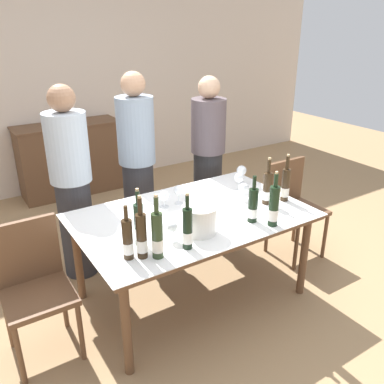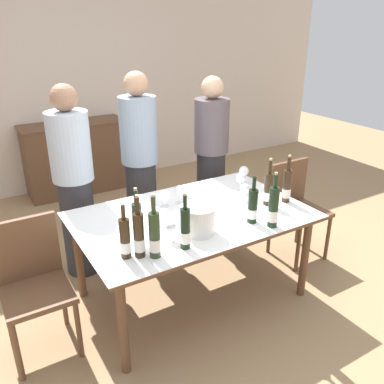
% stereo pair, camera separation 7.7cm
% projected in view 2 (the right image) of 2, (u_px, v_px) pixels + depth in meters
% --- Properties ---
extents(ground_plane, '(12.00, 12.00, 0.00)m').
position_uv_depth(ground_plane, '(192.00, 294.00, 3.29)').
color(ground_plane, '#A37F56').
extents(back_wall, '(8.00, 0.10, 2.80)m').
position_uv_depth(back_wall, '(71.00, 77.00, 5.04)').
color(back_wall, beige).
rests_on(back_wall, ground_plane).
extents(sideboard_cabinet, '(1.26, 0.46, 0.89)m').
position_uv_depth(sideboard_cabinet, '(76.00, 158.00, 5.12)').
color(sideboard_cabinet, brown).
rests_on(sideboard_cabinet, ground_plane).
extents(dining_table, '(1.70, 1.09, 0.72)m').
position_uv_depth(dining_table, '(192.00, 222.00, 3.03)').
color(dining_table, brown).
rests_on(dining_table, ground_plane).
extents(ice_bucket, '(0.24, 0.24, 0.20)m').
position_uv_depth(ice_bucket, '(199.00, 219.00, 2.71)').
color(ice_bucket, white).
rests_on(ice_bucket, dining_table).
extents(wine_bottle_0, '(0.07, 0.07, 0.41)m').
position_uv_depth(wine_bottle_0, '(139.00, 236.00, 2.42)').
color(wine_bottle_0, '#332314').
rests_on(wine_bottle_0, dining_table).
extents(wine_bottle_1, '(0.06, 0.06, 0.39)m').
position_uv_depth(wine_bottle_1, '(137.00, 225.00, 2.56)').
color(wine_bottle_1, '#1E3323').
rests_on(wine_bottle_1, dining_table).
extents(wine_bottle_2, '(0.07, 0.07, 0.40)m').
position_uv_depth(wine_bottle_2, '(273.00, 208.00, 2.78)').
color(wine_bottle_2, black).
rests_on(wine_bottle_2, dining_table).
extents(wine_bottle_3, '(0.07, 0.07, 0.35)m').
position_uv_depth(wine_bottle_3, '(125.00, 239.00, 2.42)').
color(wine_bottle_3, '#332314').
rests_on(wine_bottle_3, dining_table).
extents(wine_bottle_4, '(0.07, 0.07, 0.38)m').
position_uv_depth(wine_bottle_4, '(287.00, 186.00, 3.18)').
color(wine_bottle_4, '#332314').
rests_on(wine_bottle_4, dining_table).
extents(wine_bottle_5, '(0.07, 0.07, 0.38)m').
position_uv_depth(wine_bottle_5, '(268.00, 190.00, 3.13)').
color(wine_bottle_5, '#332314').
rests_on(wine_bottle_5, dining_table).
extents(wine_bottle_6, '(0.07, 0.07, 0.41)m').
position_uv_depth(wine_bottle_6, '(155.00, 236.00, 2.42)').
color(wine_bottle_6, '#28381E').
rests_on(wine_bottle_6, dining_table).
extents(wine_bottle_7, '(0.07, 0.07, 0.35)m').
position_uv_depth(wine_bottle_7, '(253.00, 207.00, 2.85)').
color(wine_bottle_7, black).
rests_on(wine_bottle_7, dining_table).
extents(wine_bottle_8, '(0.06, 0.06, 0.38)m').
position_uv_depth(wine_bottle_8, '(185.00, 229.00, 2.52)').
color(wine_bottle_8, black).
rests_on(wine_bottle_8, dining_table).
extents(wine_glass_0, '(0.08, 0.08, 0.14)m').
position_uv_depth(wine_glass_0, '(170.00, 227.00, 2.62)').
color(wine_glass_0, white).
rests_on(wine_glass_0, dining_table).
extents(wine_glass_1, '(0.08, 0.08, 0.14)m').
position_uv_depth(wine_glass_1, '(245.00, 189.00, 3.20)').
color(wine_glass_1, white).
rests_on(wine_glass_1, dining_table).
extents(wine_glass_2, '(0.08, 0.08, 0.16)m').
position_uv_depth(wine_glass_2, '(241.00, 179.00, 3.37)').
color(wine_glass_2, white).
rests_on(wine_glass_2, dining_table).
extents(wine_glass_3, '(0.08, 0.08, 0.15)m').
position_uv_depth(wine_glass_3, '(179.00, 190.00, 3.15)').
color(wine_glass_3, white).
rests_on(wine_glass_3, dining_table).
extents(wine_glass_4, '(0.09, 0.09, 0.16)m').
position_uv_depth(wine_glass_4, '(244.00, 171.00, 3.53)').
color(wine_glass_4, white).
rests_on(wine_glass_4, dining_table).
extents(wine_glass_5, '(0.08, 0.08, 0.13)m').
position_uv_depth(wine_glass_5, '(165.00, 196.00, 3.10)').
color(wine_glass_5, white).
rests_on(wine_glass_5, dining_table).
extents(chair_left_end, '(0.42, 0.42, 0.90)m').
position_uv_depth(chair_left_end, '(33.00, 278.00, 2.61)').
color(chair_left_end, brown).
rests_on(chair_left_end, ground_plane).
extents(chair_right_end, '(0.42, 0.42, 0.88)m').
position_uv_depth(chair_right_end, '(295.00, 202.00, 3.70)').
color(chair_right_end, brown).
rests_on(chair_right_end, ground_plane).
extents(person_host, '(0.33, 0.33, 1.62)m').
position_uv_depth(person_host, '(74.00, 185.00, 3.31)').
color(person_host, '#2D2D33').
rests_on(person_host, ground_plane).
extents(person_guest_left, '(0.33, 0.33, 1.66)m').
position_uv_depth(person_guest_left, '(140.00, 165.00, 3.68)').
color(person_guest_left, '#2D2D33').
rests_on(person_guest_left, ground_plane).
extents(person_guest_right, '(0.33, 0.33, 1.59)m').
position_uv_depth(person_guest_right, '(211.00, 160.00, 3.95)').
color(person_guest_right, '#262628').
rests_on(person_guest_right, ground_plane).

